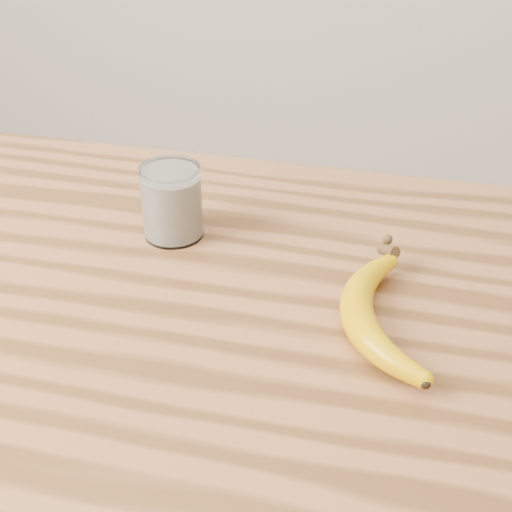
% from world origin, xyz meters
% --- Properties ---
extents(table, '(1.20, 0.80, 0.90)m').
position_xyz_m(table, '(0.00, 0.00, 0.77)').
color(table, '#965F34').
rests_on(table, ground).
extents(smoothie_glass, '(0.08, 0.08, 0.10)m').
position_xyz_m(smoothie_glass, '(0.00, 0.15, 0.95)').
color(smoothie_glass, white).
rests_on(smoothie_glass, table).
extents(banana, '(0.18, 0.32, 0.04)m').
position_xyz_m(banana, '(0.26, 0.01, 0.92)').
color(banana, '#D99D00').
rests_on(banana, table).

